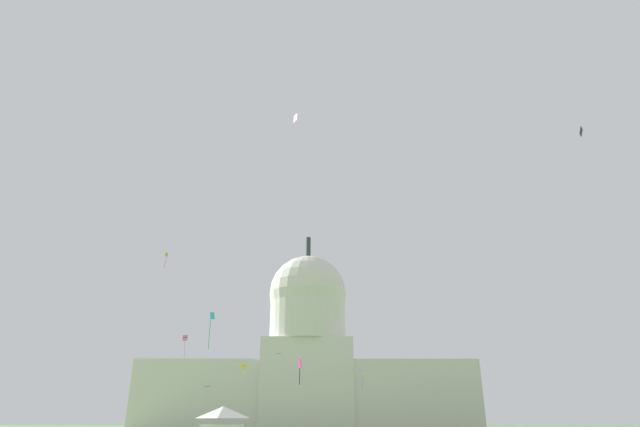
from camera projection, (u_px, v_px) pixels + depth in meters
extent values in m
cube|color=silver|center=(223.00, 396.00, 175.25)|extent=(56.67, 22.14, 22.10)
cube|color=silver|center=(390.00, 396.00, 175.63)|extent=(56.67, 22.14, 22.10)
cube|color=silver|center=(307.00, 385.00, 176.75)|extent=(30.62, 24.36, 29.13)
cylinder|color=silver|center=(308.00, 317.00, 185.34)|extent=(26.94, 26.94, 16.95)
sphere|color=silver|center=(308.00, 294.00, 188.50)|extent=(27.92, 27.92, 27.92)
cylinder|color=#2D3833|center=(308.00, 247.00, 195.16)|extent=(1.80, 1.80, 7.84)
pyramid|color=white|center=(223.00, 412.00, 83.96)|extent=(6.59, 6.31, 1.82)
pyramid|color=green|center=(285.00, 298.00, 143.37)|extent=(1.29, 1.23, 0.33)
cube|color=pink|center=(185.00, 339.00, 96.84)|extent=(1.20, 1.18, 0.48)
cube|color=pink|center=(185.00, 336.00, 97.02)|extent=(1.20, 1.18, 0.48)
cylinder|color=pink|center=(184.00, 349.00, 96.16)|extent=(0.33, 0.19, 3.21)
cube|color=yellow|center=(244.00, 368.00, 81.74)|extent=(0.66, 0.63, 0.36)
cube|color=yellow|center=(244.00, 365.00, 81.89)|extent=(0.66, 0.63, 0.36)
cylinder|color=yellow|center=(242.00, 374.00, 81.39)|extent=(0.21, 0.11, 1.64)
cube|color=red|center=(296.00, 118.00, 85.72)|extent=(0.63, 1.04, 1.49)
pyramid|color=blue|center=(210.00, 389.00, 98.08)|extent=(1.75, 1.59, 0.13)
cube|color=#D1339E|center=(300.00, 363.00, 52.93)|extent=(0.41, 0.82, 0.96)
cylinder|color=black|center=(300.00, 376.00, 52.45)|extent=(0.10, 0.14, 1.62)
cube|color=black|center=(581.00, 132.00, 74.42)|extent=(0.99, 1.11, 1.16)
pyramid|color=purple|center=(364.00, 372.00, 100.73)|extent=(1.83, 1.66, 0.27)
cylinder|color=purple|center=(362.00, 383.00, 100.36)|extent=(0.30, 0.15, 2.34)
cube|color=gold|center=(167.00, 255.00, 112.30)|extent=(0.55, 0.67, 0.89)
cylinder|color=red|center=(165.00, 262.00, 111.64)|extent=(0.45, 0.13, 2.69)
cube|color=#33BCDB|center=(212.00, 316.00, 61.60)|extent=(0.54, 0.57, 0.91)
cylinder|color=green|center=(209.00, 334.00, 60.79)|extent=(0.11, 0.28, 3.48)
pyramid|color=teal|center=(279.00, 355.00, 145.08)|extent=(1.33, 0.82, 0.20)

